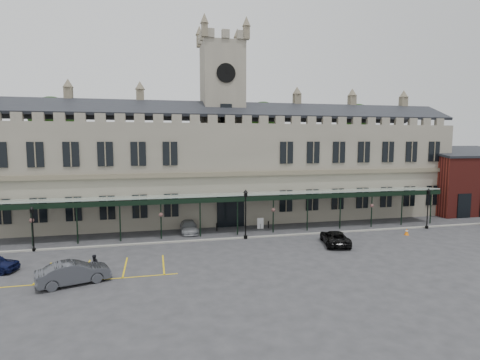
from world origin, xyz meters
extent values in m
plane|color=#2F2F32|center=(0.00, 0.00, 0.00)|extent=(140.00, 140.00, 0.00)
cube|color=slate|center=(0.00, 16.00, 6.00)|extent=(60.00, 10.00, 12.00)
cube|color=brown|center=(0.00, 10.82, 6.20)|extent=(60.00, 0.35, 0.50)
cube|color=black|center=(0.00, 13.50, 13.80)|extent=(60.00, 4.77, 2.20)
cube|color=black|center=(0.00, 18.50, 13.80)|extent=(60.00, 4.77, 2.20)
cube|color=black|center=(0.00, 10.90, 1.90)|extent=(3.20, 0.18, 3.80)
cube|color=slate|center=(0.00, 16.00, 11.00)|extent=(5.00, 5.00, 22.00)
cylinder|color=silver|center=(0.00, 13.44, 18.00)|extent=(2.20, 0.12, 2.20)
cylinder|color=black|center=(0.00, 13.37, 18.00)|extent=(2.30, 0.04, 2.30)
cube|color=black|center=(0.00, 13.44, 13.00)|extent=(1.40, 0.12, 2.80)
cube|color=#8C9E93|center=(0.00, 9.00, 4.10)|extent=(50.00, 4.00, 0.40)
cube|color=black|center=(0.00, 7.00, 3.85)|extent=(50.00, 0.18, 0.50)
cube|color=maroon|center=(34.00, 13.00, 4.00)|extent=(12.00, 8.00, 8.00)
cube|color=black|center=(34.00, 13.00, 8.50)|extent=(12.40, 8.36, 1.47)
cube|color=gray|center=(0.00, 5.50, 0.06)|extent=(60.00, 0.40, 0.12)
cylinder|color=#332314|center=(-22.00, 25.00, 6.00)|extent=(0.70, 0.70, 12.00)
sphere|color=black|center=(-22.00, 25.00, 13.00)|extent=(6.00, 6.00, 6.00)
cylinder|color=#332314|center=(8.00, 25.00, 6.00)|extent=(0.70, 0.70, 12.00)
sphere|color=black|center=(8.00, 25.00, 13.00)|extent=(6.00, 6.00, 6.00)
cylinder|color=#332314|center=(24.00, 25.00, 6.00)|extent=(0.70, 0.70, 12.00)
sphere|color=black|center=(24.00, 25.00, 13.00)|extent=(6.00, 6.00, 6.00)
cylinder|color=black|center=(-19.41, 5.41, 0.13)|extent=(0.32, 0.32, 0.27)
cylinder|color=black|center=(-19.41, 5.41, 1.79)|extent=(0.11, 0.11, 3.58)
cube|color=black|center=(-19.41, 5.41, 3.71)|extent=(0.25, 0.25, 0.36)
cone|color=black|center=(-19.41, 5.41, 4.03)|extent=(0.39, 0.39, 0.27)
cylinder|color=black|center=(0.43, 5.32, 0.17)|extent=(0.40, 0.40, 0.33)
cylinder|color=black|center=(0.43, 5.32, 2.20)|extent=(0.13, 0.13, 4.40)
cube|color=black|center=(0.43, 5.32, 4.57)|extent=(0.31, 0.31, 0.44)
cone|color=black|center=(0.43, 5.32, 4.95)|extent=(0.48, 0.48, 0.33)
cylinder|color=black|center=(21.72, 4.99, 0.15)|extent=(0.36, 0.36, 0.30)
cylinder|color=black|center=(21.72, 4.99, 2.01)|extent=(0.12, 0.12, 4.01)
cube|color=black|center=(21.72, 4.99, 4.16)|extent=(0.28, 0.28, 0.40)
cone|color=black|center=(21.72, 4.99, 4.51)|extent=(0.44, 0.44, 0.30)
cube|color=orange|center=(17.52, 2.90, 0.02)|extent=(0.38, 0.38, 0.04)
cone|color=orange|center=(17.52, 2.90, 0.35)|extent=(0.44, 0.44, 0.71)
cylinder|color=silver|center=(17.52, 2.90, 0.45)|extent=(0.29, 0.29, 0.10)
cylinder|color=black|center=(3.12, 9.17, 0.26)|extent=(0.06, 0.06, 0.52)
cube|color=silver|center=(3.12, 9.17, 0.62)|extent=(0.72, 0.12, 1.24)
cylinder|color=black|center=(-1.91, 9.33, 0.42)|extent=(0.15, 0.15, 0.84)
cylinder|color=black|center=(4.08, 9.20, 0.41)|extent=(0.15, 0.15, 0.82)
imported|color=#3C3E44|center=(-14.22, -3.80, 0.80)|extent=(5.15, 3.19, 1.60)
imported|color=#A2A5AA|center=(-5.00, 9.28, 0.64)|extent=(1.78, 4.39, 1.27)
imported|color=black|center=(8.36, 1.30, 0.67)|extent=(3.36, 5.24, 1.35)
imported|color=black|center=(-13.12, -2.20, 0.77)|extent=(0.93, 0.85, 1.53)
camera|label=1|loc=(-8.52, -31.15, 10.03)|focal=28.00mm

